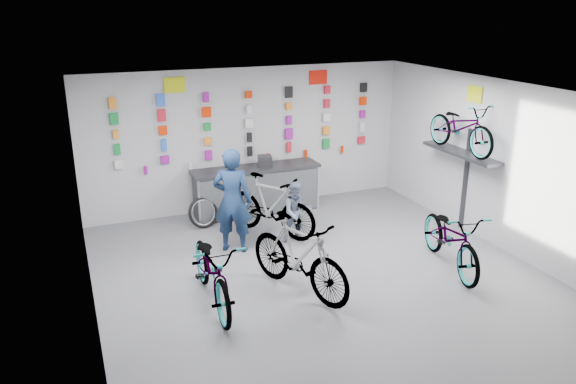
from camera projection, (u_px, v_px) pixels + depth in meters
name	position (u px, v px, depth m)	size (l,w,h in m)	color
floor	(330.00, 286.00, 8.88)	(8.00, 8.00, 0.00)	#535258
ceiling	(335.00, 96.00, 7.92)	(8.00, 8.00, 0.00)	white
wall_back	(249.00, 139.00, 11.91)	(7.00, 7.00, 0.00)	silver
wall_front	(537.00, 336.00, 4.89)	(7.00, 7.00, 0.00)	silver
wall_left	(86.00, 230.00, 7.15)	(8.00, 8.00, 0.00)	silver
wall_right	(515.00, 171.00, 9.65)	(8.00, 8.00, 0.00)	silver
counter	(256.00, 190.00, 11.83)	(2.70, 0.66, 1.00)	black
merch_wall	(249.00, 125.00, 11.74)	(5.57, 0.08, 1.57)	silver
wall_bracket	(461.00, 157.00, 10.65)	(0.39, 1.90, 2.00)	#333338
sign_left	(175.00, 85.00, 10.96)	(0.42, 0.02, 0.30)	#C9D710
sign_right	(318.00, 77.00, 12.07)	(0.42, 0.02, 0.30)	red
sign_side	(475.00, 94.00, 10.32)	(0.02, 0.40, 0.30)	#C9D710
bike_left	(212.00, 270.00, 8.19)	(0.73, 2.09, 1.10)	gray
bike_center	(299.00, 256.00, 8.49)	(0.58, 2.05, 1.23)	gray
bike_right	(452.00, 238.00, 9.33)	(0.72, 2.05, 1.08)	gray
bike_service	(271.00, 205.00, 10.66)	(0.56, 1.98, 1.19)	gray
bike_wall	(461.00, 127.00, 10.43)	(0.63, 1.80, 0.95)	gray
clerk	(233.00, 200.00, 9.87)	(0.69, 0.45, 1.90)	#142746
customer	(297.00, 212.00, 10.36)	(0.56, 0.44, 1.15)	slate
spare_wheel	(203.00, 212.00, 11.12)	(0.68, 0.40, 0.62)	black
register	(265.00, 161.00, 11.71)	(0.28, 0.30, 0.22)	black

